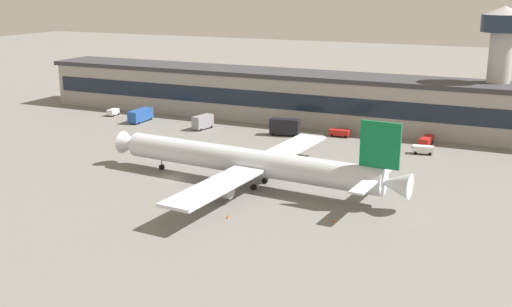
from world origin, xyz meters
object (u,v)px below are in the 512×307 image
(control_tower, at_px, (500,57))
(catering_truck, at_px, (284,126))
(belt_loader, at_px, (427,140))
(stair_truck, at_px, (203,121))
(baggage_tug, at_px, (113,112))
(airliner, at_px, (251,162))
(pushback_tractor, at_px, (340,132))
(follow_me_car, at_px, (423,149))
(traffic_cone_0, at_px, (228,217))
(fuel_truck, at_px, (141,115))
(traffic_cone_1, at_px, (335,220))

(control_tower, distance_m, catering_truck, 53.97)
(belt_loader, height_order, stair_truck, stair_truck)
(control_tower, height_order, baggage_tug, control_tower)
(airliner, bearing_deg, catering_truck, 103.57)
(pushback_tractor, relative_size, baggage_tug, 1.31)
(follow_me_car, distance_m, traffic_cone_0, 56.42)
(stair_truck, bearing_deg, traffic_cone_0, -57.05)
(control_tower, distance_m, fuel_truck, 92.69)
(control_tower, height_order, fuel_truck, control_tower)
(traffic_cone_0, bearing_deg, control_tower, 65.97)
(fuel_truck, height_order, traffic_cone_0, fuel_truck)
(pushback_tractor, height_order, stair_truck, stair_truck)
(airliner, relative_size, fuel_truck, 7.11)
(fuel_truck, distance_m, pushback_tractor, 54.62)
(traffic_cone_0, bearing_deg, fuel_truck, 135.14)
(control_tower, bearing_deg, follow_me_car, -118.10)
(traffic_cone_0, bearing_deg, traffic_cone_1, 19.19)
(airliner, xyz_separation_m, belt_loader, (24.31, 44.02, -3.33))
(fuel_truck, relative_size, follow_me_car, 1.83)
(control_tower, distance_m, traffic_cone_0, 85.40)
(airliner, bearing_deg, fuel_truck, 143.56)
(catering_truck, distance_m, belt_loader, 34.13)
(control_tower, distance_m, pushback_tractor, 41.78)
(control_tower, distance_m, stair_truck, 74.28)
(catering_truck, bearing_deg, control_tower, 23.33)
(traffic_cone_1, bearing_deg, pushback_tractor, 106.48)
(belt_loader, bearing_deg, follow_me_car, -86.29)
(catering_truck, bearing_deg, pushback_tractor, 20.14)
(control_tower, xyz_separation_m, follow_me_car, (-12.67, -23.72, -18.45))
(catering_truck, bearing_deg, traffic_cone_0, -76.79)
(airliner, distance_m, catering_truck, 40.24)
(baggage_tug, bearing_deg, control_tower, 10.38)
(stair_truck, bearing_deg, belt_loader, 7.35)
(follow_me_car, height_order, traffic_cone_0, follow_me_car)
(airliner, bearing_deg, follow_me_car, 55.07)
(traffic_cone_1, bearing_deg, control_tower, 75.77)
(fuel_truck, height_order, pushback_tractor, fuel_truck)
(catering_truck, relative_size, traffic_cone_0, 13.09)
(follow_me_car, relative_size, belt_loader, 0.71)
(fuel_truck, bearing_deg, control_tower, 13.86)
(traffic_cone_1, bearing_deg, airliner, 150.57)
(fuel_truck, xyz_separation_m, traffic_cone_1, (70.49, -48.62, -1.61))
(catering_truck, bearing_deg, traffic_cone_1, -59.87)
(baggage_tug, bearing_deg, airliner, -33.12)
(follow_me_car, bearing_deg, stair_truck, 178.68)
(airliner, distance_m, fuel_truck, 63.22)
(follow_me_car, height_order, belt_loader, belt_loader)
(control_tower, distance_m, traffic_cone_1, 75.15)
(belt_loader, height_order, traffic_cone_1, belt_loader)
(belt_loader, relative_size, stair_truck, 1.03)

